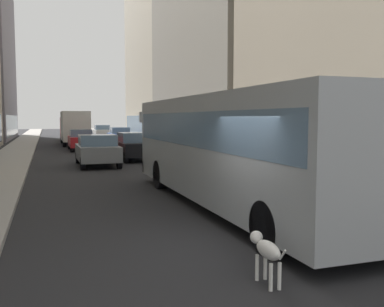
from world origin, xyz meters
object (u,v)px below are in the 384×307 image
at_px(car_black_suv, 133,146).
at_px(box_truck, 74,127).
at_px(dalmatian_dog, 266,250).
at_px(car_red_coupe, 81,140).
at_px(car_yellow_taxi, 70,133).
at_px(car_white_van, 102,132).
at_px(car_blue_hatchback, 120,136).
at_px(car_grey_wagon, 97,150).
at_px(transit_bus, 232,143).

relative_size(car_black_suv, box_truck, 0.63).
bearing_deg(dalmatian_dog, car_red_coupe, 91.19).
relative_size(car_yellow_taxi, box_truck, 0.58).
bearing_deg(car_white_van, car_red_coupe, -101.50).
bearing_deg(car_white_van, dalmatian_dog, -94.11).
xyz_separation_m(car_black_suv, car_red_coupe, (-2.40, 8.48, -0.01)).
height_order(car_blue_hatchback, car_white_van, same).
distance_m(car_white_van, dalmatian_dog, 47.73).
relative_size(car_grey_wagon, box_truck, 0.54).
xyz_separation_m(car_grey_wagon, car_red_coupe, (0.00, 11.18, -0.00)).
distance_m(car_blue_hatchback, car_grey_wagon, 18.03).
relative_size(car_yellow_taxi, car_white_van, 1.07).
xyz_separation_m(car_blue_hatchback, box_truck, (-4.00, 0.69, 0.85)).
height_order(car_black_suv, car_grey_wagon, same).
distance_m(car_blue_hatchback, car_white_van, 13.27).
relative_size(car_blue_hatchback, car_yellow_taxi, 0.95).
bearing_deg(car_blue_hatchback, car_yellow_taxi, 115.14).
height_order(transit_bus, car_yellow_taxi, transit_bus).
xyz_separation_m(car_yellow_taxi, car_white_van, (4.00, 4.74, -0.00)).
xyz_separation_m(car_white_van, car_red_coupe, (-4.00, -19.67, -0.00)).
bearing_deg(car_black_suv, car_yellow_taxi, 95.86).
bearing_deg(car_black_suv, transit_bus, -90.00).
height_order(car_yellow_taxi, car_grey_wagon, same).
bearing_deg(car_black_suv, dalmatian_dog, -95.34).
distance_m(transit_bus, dalmatian_dog, 5.77).
bearing_deg(box_truck, car_black_suv, -81.23).
xyz_separation_m(car_white_van, box_truck, (-4.00, -12.58, 0.85)).
height_order(car_white_van, box_truck, box_truck).
bearing_deg(transit_bus, box_truck, 94.62).
distance_m(car_red_coupe, dalmatian_dog, 27.95).
xyz_separation_m(transit_bus, car_black_suv, (0.00, 14.14, -0.95)).
height_order(transit_bus, car_black_suv, transit_bus).
distance_m(car_grey_wagon, dalmatian_dog, 16.78).
bearing_deg(transit_bus, car_white_van, 87.83).
distance_m(transit_bus, car_grey_wagon, 11.73).
distance_m(car_black_suv, car_grey_wagon, 3.61).
distance_m(transit_bus, car_yellow_taxi, 37.63).
height_order(car_yellow_taxi, car_white_van, same).
relative_size(car_white_van, car_red_coupe, 1.02).
bearing_deg(transit_bus, car_black_suv, 90.00).
relative_size(transit_bus, car_white_van, 2.86).
xyz_separation_m(car_red_coupe, box_truck, (-0.00, 7.09, 0.85)).
height_order(car_red_coupe, box_truck, box_truck).
relative_size(transit_bus, dalmatian_dog, 11.98).
height_order(car_yellow_taxi, dalmatian_dog, car_yellow_taxi).
bearing_deg(car_red_coupe, car_black_suv, -74.19).
xyz_separation_m(car_blue_hatchback, car_red_coupe, (-4.00, -6.40, -0.00)).
bearing_deg(car_blue_hatchback, dalmatian_dog, -95.69).
bearing_deg(car_white_van, car_yellow_taxi, -130.15).
distance_m(car_yellow_taxi, car_white_van, 6.20).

